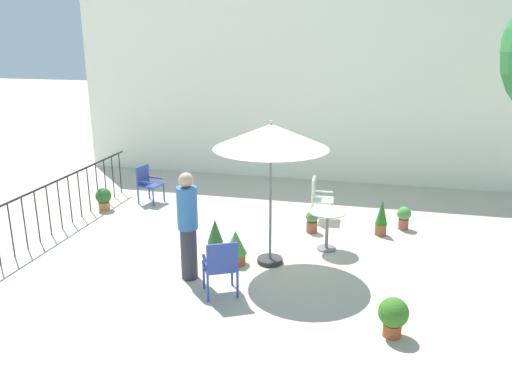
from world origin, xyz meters
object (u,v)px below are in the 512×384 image
Objects in this scene: patio_umbrella_0 at (271,138)px; patio_chair_2 at (148,182)px; potted_plant_6 at (404,217)px; potted_plant_4 at (381,217)px; cafe_table_0 at (327,223)px; potted_plant_2 at (215,237)px; potted_plant_3 at (104,198)px; potted_plant_1 at (236,247)px; patio_chair_0 at (221,264)px; potted_plant_5 at (312,221)px; standing_person at (188,225)px; potted_plant_0 at (393,315)px; patio_chair_1 at (319,196)px.

patio_umbrella_0 is 2.87× the size of patio_chair_2.
patio_umbrella_0 is at bearing -135.96° from potted_plant_6.
potted_plant_6 is at bearing 44.58° from potted_plant_4.
cafe_table_0 is 1.11× the size of potted_plant_2.
cafe_table_0 is at bearing -11.56° from potted_plant_3.
potted_plant_1 reaches higher than potted_plant_3.
patio_chair_0 is 4.90m from patio_chair_2.
patio_umbrella_0 is at bearing -137.32° from cafe_table_0.
potted_plant_3 is at bearing 139.64° from patio_chair_0.
potted_plant_5 is 0.25× the size of standing_person.
potted_plant_3 is (-6.19, 3.67, -0.03)m from potted_plant_0.
potted_plant_0 is at bearing -16.96° from standing_person.
standing_person is at bearing -117.34° from patio_chair_1.
patio_umbrella_0 is 1.90m from standing_person.
cafe_table_0 reaches higher than potted_plant_5.
patio_chair_1 reaches higher than potted_plant_5.
potted_plant_0 is at bearing -70.46° from patio_chair_1.
potted_plant_5 is 3.02m from standing_person.
potted_plant_2 is at bearing 146.38° from potted_plant_1.
potted_plant_6 is at bearing -5.60° from patio_chair_1.
potted_plant_2 is 3.28m from potted_plant_4.
standing_person is at bearing -142.61° from patio_umbrella_0.
potted_plant_5 is (0.50, 1.58, -1.94)m from patio_umbrella_0.
patio_umbrella_0 is 4.94m from potted_plant_3.
patio_umbrella_0 is 5.25× the size of potted_plant_6.
potted_plant_0 is (5.46, -4.40, -0.19)m from patio_chair_2.
potted_plant_0 is (2.02, -1.83, -1.87)m from patio_umbrella_0.
patio_chair_1 is 1.43m from potted_plant_4.
potted_plant_3 is 1.07× the size of potted_plant_6.
patio_chair_2 reaches higher than potted_plant_3.
patio_umbrella_0 reaches higher than potted_plant_2.
potted_plant_0 is at bearing -86.90° from potted_plant_4.
cafe_table_0 is 1.59m from patio_chair_1.
cafe_table_0 is 0.85× the size of patio_chair_2.
potted_plant_0 is 1.21× the size of potted_plant_5.
potted_plant_3 is at bearing 168.44° from cafe_table_0.
potted_plant_1 is at bearing -120.97° from potted_plant_5.
potted_plant_6 is 0.27× the size of standing_person.
potted_plant_6 is (2.72, 3.50, -0.25)m from patio_chair_0.
potted_plant_2 is (-1.02, 0.12, -1.84)m from patio_umbrella_0.
patio_chair_2 reaches higher than potted_plant_1.
potted_plant_1 is at bearing 94.93° from patio_chair_0.
cafe_table_0 is at bearing 34.82° from potted_plant_1.
patio_chair_0 is 4.87m from potted_plant_3.
patio_chair_0 is 1.91× the size of potted_plant_6.
potted_plant_6 reaches higher than potted_plant_5.
patio_chair_0 is at bearing 168.29° from potted_plant_0.
patio_chair_2 reaches higher than potted_plant_4.
patio_chair_1 is at bearing 77.26° from patio_umbrella_0.
standing_person reaches higher than potted_plant_2.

